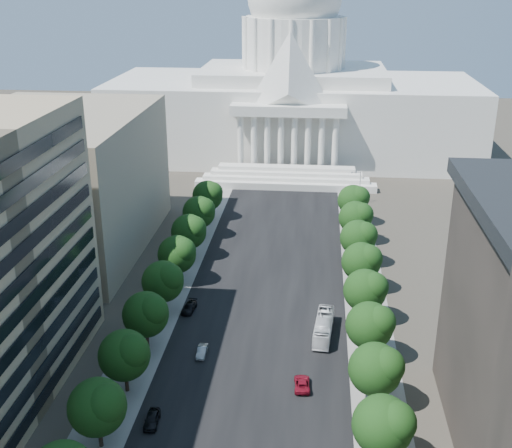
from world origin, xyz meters
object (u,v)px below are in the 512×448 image
(car_silver, at_px, (202,351))
(city_bus, at_px, (324,327))
(car_dark_a, at_px, (152,419))
(car_red, at_px, (302,384))
(car_dark_b, at_px, (189,308))

(car_silver, bearing_deg, city_bus, 22.31)
(car_dark_a, height_order, city_bus, city_bus)
(car_red, relative_size, city_bus, 0.43)
(car_red, xyz_separation_m, car_dark_b, (-21.32, 21.36, 0.02))
(car_dark_b, bearing_deg, car_silver, -64.63)
(car_red, bearing_deg, car_dark_b, -48.42)
(car_dark_a, relative_size, car_dark_b, 0.93)
(car_dark_a, xyz_separation_m, car_silver, (3.83, 17.57, -0.10))
(city_bus, bearing_deg, car_dark_b, 171.18)
(car_silver, distance_m, city_bus, 21.20)
(car_silver, xyz_separation_m, car_red, (16.43, -7.23, 0.01))
(car_dark_b, xyz_separation_m, city_bus, (24.48, -6.09, 0.90))
(car_silver, relative_size, car_dark_b, 0.84)
(car_silver, bearing_deg, car_dark_a, -102.28)
(car_dark_a, distance_m, city_bus, 34.71)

